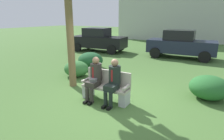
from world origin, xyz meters
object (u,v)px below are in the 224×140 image
object	(u,v)px
parked_car_near	(98,40)
park_bench	(106,87)
seated_man_left	(94,77)
seated_man_right	(113,80)
parked_car_far	(181,44)
shrub_far_lawn	(209,87)
shrub_mid_lawn	(76,69)
shrub_near_bench	(90,60)
building_backdrop	(188,0)

from	to	relation	value
parked_car_near	park_bench	bearing A→B (deg)	-55.64
park_bench	seated_man_left	bearing A→B (deg)	-159.05
seated_man_right	parked_car_far	world-z (taller)	parked_car_far
seated_man_right	shrub_far_lawn	distance (m)	2.95
shrub_mid_lawn	parked_car_near	xyz separation A→B (m)	(-2.47, 5.56, 0.51)
seated_man_left	seated_man_right	distance (m)	0.62
seated_man_right	shrub_near_bench	world-z (taller)	seated_man_right
parked_car_far	seated_man_right	bearing A→B (deg)	-94.01
shrub_near_bench	shrub_mid_lawn	size ratio (longest dim) A/B	1.18
shrub_far_lawn	seated_man_left	bearing A→B (deg)	-150.45
park_bench	shrub_far_lawn	world-z (taller)	park_bench
shrub_near_bench	parked_car_far	world-z (taller)	parked_car_far
park_bench	seated_man_right	world-z (taller)	seated_man_right
park_bench	parked_car_far	distance (m)	7.52
park_bench	seated_man_right	xyz separation A→B (m)	(0.30, -0.12, 0.33)
seated_man_right	parked_car_near	size ratio (longest dim) A/B	0.32
shrub_far_lawn	parked_car_near	xyz separation A→B (m)	(-7.46, 5.42, 0.48)
shrub_mid_lawn	seated_man_right	bearing A→B (deg)	-30.90
park_bench	shrub_mid_lawn	xyz separation A→B (m)	(-2.31, 1.44, -0.07)
park_bench	shrub_far_lawn	bearing A→B (deg)	30.52
shrub_near_bench	parked_car_near	bearing A→B (deg)	117.98
shrub_far_lawn	seated_man_right	bearing A→B (deg)	-144.51
parked_car_near	parked_car_far	distance (m)	5.63
parked_car_far	building_backdrop	size ratio (longest dim) A/B	0.28
shrub_mid_lawn	building_backdrop	world-z (taller)	building_backdrop
park_bench	seated_man_left	xyz separation A→B (m)	(-0.33, -0.13, 0.32)
park_bench	shrub_mid_lawn	bearing A→B (deg)	148.07
shrub_far_lawn	building_backdrop	bearing A→B (deg)	100.55
seated_man_left	seated_man_right	xyz separation A→B (m)	(0.62, 0.01, 0.01)
shrub_mid_lawn	parked_car_far	xyz separation A→B (m)	(3.14, 6.02, 0.51)
park_bench	parked_car_far	world-z (taller)	parked_car_far
seated_man_left	parked_car_far	world-z (taller)	parked_car_far
park_bench	shrub_near_bench	world-z (taller)	park_bench
seated_man_left	shrub_mid_lawn	distance (m)	2.56
seated_man_left	parked_car_near	distance (m)	8.40
parked_car_near	seated_man_right	bearing A→B (deg)	-54.48
parked_car_far	seated_man_left	bearing A→B (deg)	-98.66
shrub_far_lawn	building_backdrop	world-z (taller)	building_backdrop
seated_man_right	parked_car_near	xyz separation A→B (m)	(-5.08, 7.11, 0.11)
seated_man_right	parked_car_far	xyz separation A→B (m)	(0.53, 7.58, 0.11)
seated_man_right	parked_car_near	world-z (taller)	parked_car_near
park_bench	parked_car_far	size ratio (longest dim) A/B	0.37
park_bench	building_backdrop	world-z (taller)	building_backdrop
seated_man_left	building_backdrop	world-z (taller)	building_backdrop
parked_car_near	parked_car_far	xyz separation A→B (m)	(5.61, 0.47, 0.00)
seated_man_left	seated_man_right	world-z (taller)	seated_man_right
seated_man_left	shrub_far_lawn	distance (m)	3.47
seated_man_left	parked_car_far	distance (m)	7.68
parked_car_far	parked_car_near	bearing A→B (deg)	-175.23
seated_man_left	building_backdrop	bearing A→B (deg)	91.12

